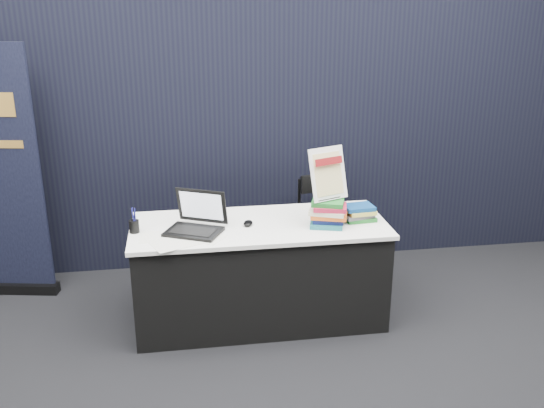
{
  "coord_description": "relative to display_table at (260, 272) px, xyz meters",
  "views": [
    {
      "loc": [
        -0.52,
        -3.4,
        2.31
      ],
      "look_at": [
        0.09,
        0.55,
        0.89
      ],
      "focal_mm": 40.0,
      "sensor_mm": 36.0,
      "label": 1
    }
  ],
  "objects": [
    {
      "name": "floor",
      "position": [
        0.0,
        -0.55,
        -0.38
      ],
      "size": [
        8.0,
        8.0,
        0.0
      ],
      "primitive_type": "plane",
      "color": "black",
      "rests_on": "ground"
    },
    {
      "name": "wall_back",
      "position": [
        0.0,
        3.45,
        1.37
      ],
      "size": [
        8.0,
        0.02,
        3.5
      ],
      "primitive_type": "cube",
      "color": "#B3B0A9",
      "rests_on": "floor"
    },
    {
      "name": "drape_partition",
      "position": [
        0.0,
        1.05,
        0.82
      ],
      "size": [
        6.0,
        0.08,
        2.4
      ],
      "primitive_type": "cube",
      "color": "black",
      "rests_on": "floor"
    },
    {
      "name": "display_table",
      "position": [
        0.0,
        0.0,
        0.0
      ],
      "size": [
        1.8,
        0.75,
        0.75
      ],
      "color": "black",
      "rests_on": "floor"
    },
    {
      "name": "laptop",
      "position": [
        -0.46,
        -0.06,
        0.44
      ],
      "size": [
        0.43,
        0.43,
        0.27
      ],
      "rotation": [
        0.0,
        0.0,
        -0.45
      ],
      "color": "black",
      "rests_on": "display_table"
    },
    {
      "name": "mouse",
      "position": [
        -0.08,
        -0.02,
        0.39
      ],
      "size": [
        0.09,
        0.12,
        0.03
      ],
      "primitive_type": "ellipsoid",
      "rotation": [
        0.0,
        0.0,
        -0.29
      ],
      "color": "black",
      "rests_on": "display_table"
    },
    {
      "name": "brochure_left",
      "position": [
        -0.68,
        -0.14,
        0.38
      ],
      "size": [
        0.29,
        0.22,
        0.0
      ],
      "primitive_type": "cube",
      "rotation": [
        0.0,
        0.0,
        -0.07
      ],
      "color": "white",
      "rests_on": "display_table"
    },
    {
      "name": "brochure_mid",
      "position": [
        -0.4,
        -0.19,
        0.38
      ],
      "size": [
        0.33,
        0.31,
        0.0
      ],
      "primitive_type": "cube",
      "rotation": [
        0.0,
        0.0,
        -0.6
      ],
      "color": "white",
      "rests_on": "display_table"
    },
    {
      "name": "brochure_right",
      "position": [
        -0.58,
        -0.26,
        0.38
      ],
      "size": [
        0.37,
        0.33,
        0.0
      ],
      "primitive_type": "cube",
      "rotation": [
        0.0,
        0.0,
        0.4
      ],
      "color": "white",
      "rests_on": "display_table"
    },
    {
      "name": "pen_cup",
      "position": [
        -0.86,
        -0.03,
        0.42
      ],
      "size": [
        0.08,
        0.08,
        0.09
      ],
      "primitive_type": "cylinder",
      "rotation": [
        0.0,
        0.0,
        0.18
      ],
      "color": "black",
      "rests_on": "display_table"
    },
    {
      "name": "book_stack_tall",
      "position": [
        0.47,
        -0.11,
        0.47
      ],
      "size": [
        0.27,
        0.24,
        0.19
      ],
      "rotation": [
        0.0,
        0.0,
        -0.32
      ],
      "color": "#1A5F66",
      "rests_on": "display_table"
    },
    {
      "name": "book_stack_short",
      "position": [
        0.71,
        -0.04,
        0.43
      ],
      "size": [
        0.22,
        0.18,
        0.11
      ],
      "rotation": [
        0.0,
        0.0,
        0.18
      ],
      "color": "#1D6D26",
      "rests_on": "display_table"
    },
    {
      "name": "info_sign",
      "position": [
        0.47,
        -0.08,
        0.74
      ],
      "size": [
        0.29,
        0.2,
        0.37
      ],
      "rotation": [
        0.0,
        0.0,
        0.37
      ],
      "color": "black",
      "rests_on": "book_stack_tall"
    },
    {
      "name": "stacking_chair",
      "position": [
        0.62,
        0.58,
        0.11
      ],
      "size": [
        0.49,
        0.5,
        0.87
      ],
      "rotation": [
        0.0,
        0.0,
        0.27
      ],
      "color": "black",
      "rests_on": "floor"
    }
  ]
}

